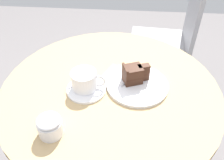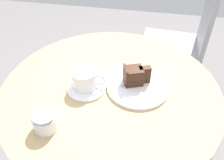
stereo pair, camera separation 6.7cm
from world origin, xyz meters
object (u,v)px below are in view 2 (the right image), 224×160
at_px(coffee_cup, 85,78).
at_px(teaspoon, 83,77).
at_px(saucer, 86,88).
at_px(fork, 137,76).
at_px(napkin, 122,80).
at_px(cake_plate, 138,87).
at_px(sugar_pot, 45,120).
at_px(cafe_chair, 188,36).
at_px(cake_slice, 135,76).

relative_size(coffee_cup, teaspoon, 1.43).
xyz_separation_m(saucer, coffee_cup, (-0.00, 0.01, 0.04)).
relative_size(saucer, fork, 1.22).
relative_size(saucer, napkin, 0.72).
bearing_deg(napkin, cake_plate, -27.95).
bearing_deg(coffee_cup, saucer, -54.16).
distance_m(coffee_cup, fork, 0.20).
bearing_deg(sugar_pot, cake_plate, 41.97).
bearing_deg(cafe_chair, sugar_pot, -24.30).
xyz_separation_m(napkin, sugar_pot, (-0.20, -0.27, 0.03)).
xyz_separation_m(saucer, fork, (0.18, 0.09, 0.01)).
xyz_separation_m(coffee_cup, cafe_chair, (0.44, 0.73, -0.20)).
relative_size(coffee_cup, cafe_chair, 0.13).
distance_m(saucer, cake_plate, 0.19).
bearing_deg(teaspoon, fork, -43.74).
xyz_separation_m(coffee_cup, napkin, (0.13, 0.07, -0.04)).
distance_m(napkin, cafe_chair, 0.75).
distance_m(cake_plate, cake_slice, 0.04).
bearing_deg(sugar_pot, coffee_cup, 70.60).
bearing_deg(cake_slice, napkin, 158.78).
distance_m(cake_slice, fork, 0.05).
height_order(coffee_cup, cafe_chair, cafe_chair).
bearing_deg(cafe_chair, napkin, -20.63).
bearing_deg(cake_plate, teaspoon, 177.83).
relative_size(cake_plate, cafe_chair, 0.25).
xyz_separation_m(coffee_cup, sugar_pot, (-0.07, -0.20, -0.01)).
distance_m(fork, cafe_chair, 0.72).
distance_m(napkin, sugar_pot, 0.34).
distance_m(coffee_cup, teaspoon, 0.06).
height_order(cake_slice, napkin, cake_slice).
height_order(saucer, fork, fork).
xyz_separation_m(cake_plate, cake_slice, (-0.01, 0.01, 0.04)).
relative_size(saucer, cafe_chair, 0.16).
height_order(cake_plate, fork, fork).
xyz_separation_m(coffee_cup, cake_slice, (0.18, 0.05, 0.00)).
relative_size(teaspoon, napkin, 0.43).
distance_m(coffee_cup, cake_slice, 0.18).
bearing_deg(napkin, cafe_chair, 65.01).
bearing_deg(coffee_cup, cake_plate, 9.67).
bearing_deg(cake_plate, cake_slice, 134.87).
bearing_deg(fork, cake_plate, -134.38).
bearing_deg(sugar_pot, saucer, 68.93).
relative_size(napkin, sugar_pot, 2.65).
height_order(cake_slice, sugar_pot, cake_slice).
xyz_separation_m(saucer, cake_plate, (0.19, 0.04, 0.00)).
bearing_deg(cake_plate, coffee_cup, -170.33).
xyz_separation_m(coffee_cup, teaspoon, (-0.02, 0.04, -0.03)).
distance_m(teaspoon, cafe_chair, 0.85).
bearing_deg(coffee_cup, sugar_pot, -109.40).
xyz_separation_m(cafe_chair, sugar_pot, (-0.51, -0.94, 0.19)).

